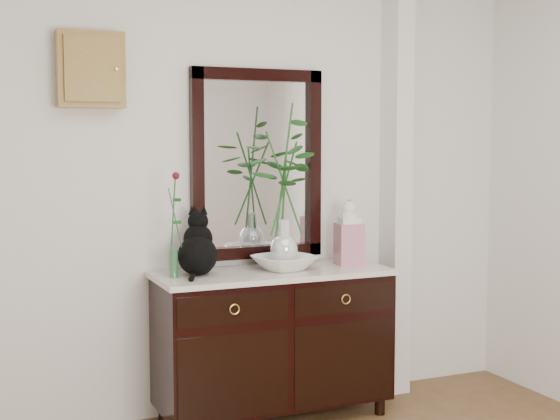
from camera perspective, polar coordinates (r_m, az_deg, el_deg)
name	(u,v)px	position (r m, az deg, el deg)	size (l,w,h in m)	color
wall_back	(240,180)	(4.52, -2.92, 2.21)	(3.60, 0.04, 2.70)	silver
pilaster	(396,177)	(4.89, 8.47, 2.38)	(0.12, 0.20, 2.70)	silver
sideboard	(273,336)	(4.46, -0.51, -9.22)	(1.33, 0.52, 0.82)	black
wall_mirror	(257,164)	(4.54, -1.68, 3.37)	(0.80, 0.06, 1.10)	black
key_cabinet	(91,69)	(4.27, -13.68, 9.96)	(0.35, 0.10, 0.40)	brown
cat	(197,242)	(4.26, -6.06, -2.37)	(0.25, 0.30, 0.35)	black
lotus_bowl	(284,263)	(4.40, 0.29, -3.88)	(0.34, 0.34, 0.08)	white
vase_branches	(284,184)	(4.35, 0.30, 1.90)	(0.44, 0.44, 0.93)	silver
bud_vase_rose	(173,224)	(4.16, -7.80, -1.03)	(0.07, 0.07, 0.57)	#2E683C
ginger_jar	(349,232)	(4.58, 5.07, -1.60)	(0.14, 0.14, 0.39)	silver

